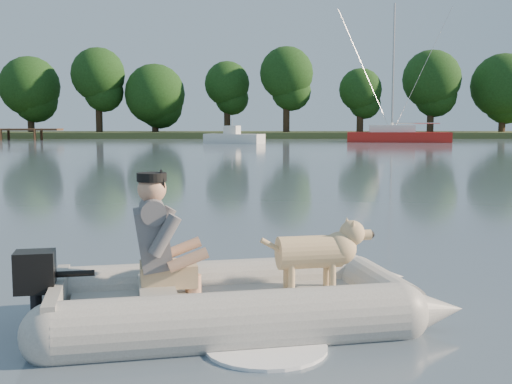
{
  "coord_description": "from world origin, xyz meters",
  "views": [
    {
      "loc": [
        0.42,
        -5.79,
        1.62
      ],
      "look_at": [
        0.44,
        2.18,
        0.75
      ],
      "focal_mm": 45.0,
      "sensor_mm": 36.0,
      "label": 1
    }
  ],
  "objects_px": {
    "dinghy": "(239,254)",
    "sailboat": "(397,136)",
    "motorboat": "(234,132)",
    "dog": "(310,258)",
    "man": "(155,234)"
  },
  "relations": [
    {
      "from": "dinghy",
      "to": "sailboat",
      "type": "distance_m",
      "value": 48.28
    },
    {
      "from": "motorboat",
      "to": "sailboat",
      "type": "relative_size",
      "value": 0.42
    },
    {
      "from": "dog",
      "to": "motorboat",
      "type": "distance_m",
      "value": 44.02
    },
    {
      "from": "dinghy",
      "to": "dog",
      "type": "bearing_deg",
      "value": 4.57
    },
    {
      "from": "dog",
      "to": "motorboat",
      "type": "height_order",
      "value": "motorboat"
    },
    {
      "from": "dinghy",
      "to": "man",
      "type": "distance_m",
      "value": 0.69
    },
    {
      "from": "dinghy",
      "to": "sailboat",
      "type": "bearing_deg",
      "value": 64.24
    },
    {
      "from": "dinghy",
      "to": "motorboat",
      "type": "bearing_deg",
      "value": 80.07
    },
    {
      "from": "man",
      "to": "dinghy",
      "type": "bearing_deg",
      "value": -4.24
    },
    {
      "from": "man",
      "to": "sailboat",
      "type": "height_order",
      "value": "sailboat"
    },
    {
      "from": "dinghy",
      "to": "dog",
      "type": "distance_m",
      "value": 0.62
    },
    {
      "from": "dog",
      "to": "sailboat",
      "type": "height_order",
      "value": "sailboat"
    },
    {
      "from": "motorboat",
      "to": "sailboat",
      "type": "xyz_separation_m",
      "value": [
        13.09,
        2.7,
        -0.4
      ]
    },
    {
      "from": "dinghy",
      "to": "motorboat",
      "type": "height_order",
      "value": "motorboat"
    },
    {
      "from": "sailboat",
      "to": "dog",
      "type": "bearing_deg",
      "value": -95.34
    }
  ]
}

